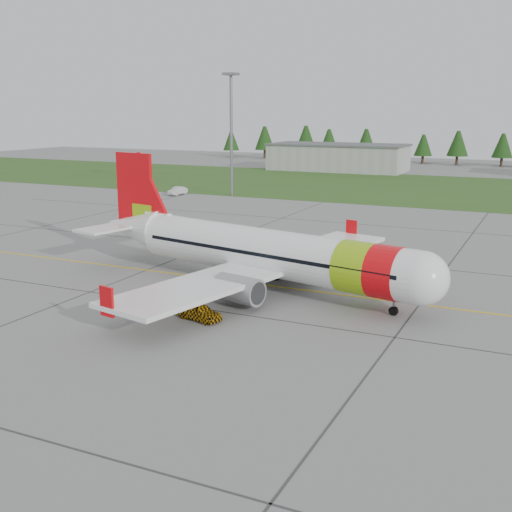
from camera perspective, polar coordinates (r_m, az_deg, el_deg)
The scene contains 9 objects.
ground at distance 46.21m, azimuth 0.04°, elevation -5.44°, with size 320.00×320.00×0.00m, color gray.
aircraft at distance 52.74m, azimuth 0.66°, elevation 0.32°, with size 34.43×32.28×10.55m.
follow_me_car at distance 45.26m, azimuth -5.10°, elevation -3.54°, with size 1.42×1.20×3.54m, color #E8A30C.
service_van at distance 112.27m, azimuth -7.02°, elevation 6.49°, with size 1.49×1.41×4.27m, color silver.
grass_strip at distance 123.95m, azimuth 16.49°, elevation 5.68°, with size 320.00×50.00×0.03m, color #30561E.
taxi_guideline at distance 53.23m, azimuth 3.72°, elevation -2.96°, with size 120.00×0.25×0.02m, color gold.
hangar_west at distance 157.81m, azimuth 7.30°, elevation 8.64°, with size 32.00×14.00×6.00m, color #A8A8A3.
floodlight_mast at distance 110.13m, azimuth -2.21°, elevation 10.56°, with size 0.50×0.50×20.00m, color slate.
treeline at distance 178.91m, azimuth 19.48°, elevation 9.16°, with size 160.00×8.00×10.00m, color #1C3F14, non-canonical shape.
Camera 1 is at (18.67, -39.67, 14.58)m, focal length 45.00 mm.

